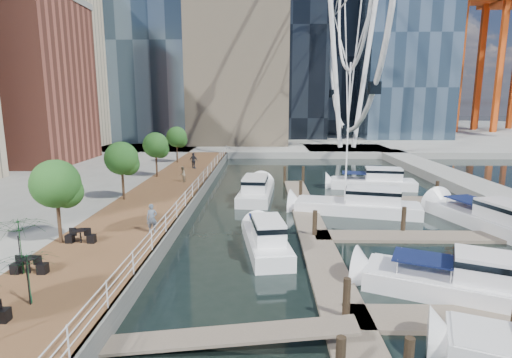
{
  "coord_description": "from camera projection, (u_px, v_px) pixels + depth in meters",
  "views": [
    {
      "loc": [
        -0.3,
        -16.63,
        8.54
      ],
      "look_at": [
        -0.86,
        12.37,
        3.0
      ],
      "focal_mm": 28.0,
      "sensor_mm": 36.0,
      "label": 1
    }
  ],
  "objects": [
    {
      "name": "seawall",
      "position": [
        194.0,
        203.0,
        32.68
      ],
      "size": [
        0.25,
        60.0,
        1.0
      ],
      "primitive_type": "cube",
      "color": "#595954",
      "rests_on": "ground"
    },
    {
      "name": "yacht_foreground",
      "position": [
        471.0,
        299.0,
        17.67
      ],
      "size": [
        10.25,
        6.59,
        2.15
      ],
      "primitive_type": null,
      "rotation": [
        0.0,
        0.0,
        1.15
      ],
      "color": "white",
      "rests_on": "ground"
    },
    {
      "name": "street_trees",
      "position": [
        121.0,
        158.0,
        31.09
      ],
      "size": [
        2.6,
        42.6,
        4.6
      ],
      "color": "#3F2B1C",
      "rests_on": "ground"
    },
    {
      "name": "land_far",
      "position": [
        265.0,
        131.0,
        118.01
      ],
      "size": [
        200.0,
        114.0,
        1.0
      ],
      "primitive_type": "cube",
      "color": "gray",
      "rests_on": "ground"
    },
    {
      "name": "railing",
      "position": [
        192.0,
        190.0,
        32.49
      ],
      "size": [
        0.1,
        60.0,
        1.05
      ],
      "primitive_type": null,
      "color": "white",
      "rests_on": "boardwalk"
    },
    {
      "name": "boardwalk",
      "position": [
        158.0,
        203.0,
        32.74
      ],
      "size": [
        6.0,
        60.0,
        1.0
      ],
      "primitive_type": "cube",
      "color": "brown",
      "rests_on": "ground"
    },
    {
      "name": "breakwater",
      "position": [
        481.0,
        191.0,
        37.1
      ],
      "size": [
        4.0,
        60.0,
        1.0
      ],
      "primitive_type": "cube",
      "color": "gray",
      "rests_on": "ground"
    },
    {
      "name": "pedestrian_far",
      "position": [
        194.0,
        161.0,
        46.54
      ],
      "size": [
        1.18,
        0.91,
        1.87
      ],
      "primitive_type": "imported",
      "rotation": [
        0.0,
        0.0,
        2.66
      ],
      "color": "#33353F",
      "rests_on": "boardwalk"
    },
    {
      "name": "pier",
      "position": [
        347.0,
        150.0,
        68.64
      ],
      "size": [
        14.0,
        12.0,
        1.0
      ],
      "primitive_type": "cube",
      "color": "gray",
      "rests_on": "ground"
    },
    {
      "name": "floating_docks",
      "position": [
        383.0,
        222.0,
        27.49
      ],
      "size": [
        16.0,
        34.0,
        2.6
      ],
      "color": "#6D6051",
      "rests_on": "ground"
    },
    {
      "name": "cafe_tables",
      "position": [
        10.0,
        286.0,
        15.91
      ],
      "size": [
        2.5,
        13.7,
        0.74
      ],
      "color": "black",
      "rests_on": "ground"
    },
    {
      "name": "pedestrian_mid",
      "position": [
        182.0,
        174.0,
        38.53
      ],
      "size": [
        0.68,
        0.81,
        1.5
      ],
      "primitive_type": "imported",
      "rotation": [
        0.0,
        0.0,
        -1.74
      ],
      "color": "gray",
      "rests_on": "boardwalk"
    },
    {
      "name": "moored_yachts",
      "position": [
        366.0,
        217.0,
        30.3
      ],
      "size": [
        21.3,
        33.09,
        11.5
      ],
      "color": "white",
      "rests_on": "ground"
    },
    {
      "name": "ground",
      "position": [
        270.0,
        296.0,
        17.93
      ],
      "size": [
        520.0,
        520.0,
        0.0
      ],
      "primitive_type": "plane",
      "color": "black",
      "rests_on": "ground"
    },
    {
      "name": "pedestrian_near",
      "position": [
        152.0,
        218.0,
        23.48
      ],
      "size": [
        0.68,
        0.51,
        1.71
      ],
      "primitive_type": "imported",
      "rotation": [
        0.0,
        0.0,
        0.17
      ],
      "color": "#515D6D",
      "rests_on": "boardwalk"
    }
  ]
}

